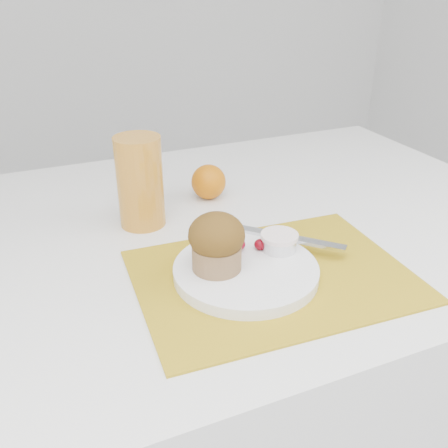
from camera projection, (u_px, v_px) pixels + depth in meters
name	position (u px, v px, depth m)	size (l,w,h in m)	color
table	(219.00, 381.00, 1.05)	(1.20, 0.80, 0.75)	white
placemat	(273.00, 276.00, 0.73)	(0.39, 0.29, 0.00)	#B79319
plate	(246.00, 271.00, 0.72)	(0.21, 0.21, 0.02)	white
ramekin	(279.00, 243.00, 0.75)	(0.05, 0.05, 0.02)	silver
cream	(280.00, 236.00, 0.75)	(0.06, 0.06, 0.01)	white
raspberry_near	(239.00, 244.00, 0.75)	(0.02, 0.02, 0.02)	#56020F
raspberry_far	(260.00, 244.00, 0.75)	(0.02, 0.02, 0.02)	#4E020A
butter_knife	(279.00, 236.00, 0.79)	(0.21, 0.02, 0.01)	silver
orange	(209.00, 182.00, 0.96)	(0.07, 0.07, 0.07)	orange
juice_glass	(140.00, 182.00, 0.84)	(0.08, 0.08, 0.16)	orange
muffin	(217.00, 242.00, 0.69)	(0.08, 0.08, 0.08)	olive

